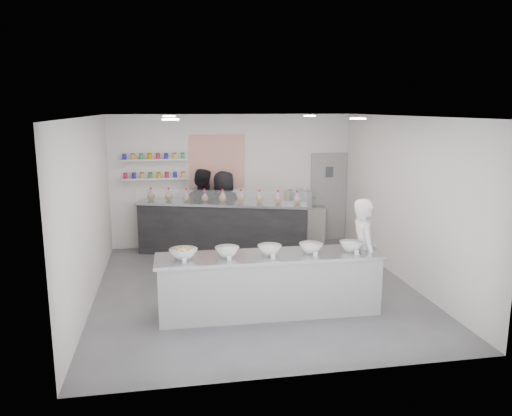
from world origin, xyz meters
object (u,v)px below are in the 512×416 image
(espresso_machine, at_px, (299,199))
(staff_left, at_px, (202,210))
(staff_right, at_px, (224,210))
(espresso_ledge, at_px, (300,225))
(prep_counter, at_px, (269,284))
(woman_prep, at_px, (363,252))
(back_bar, at_px, (223,228))

(espresso_machine, relative_size, staff_left, 0.27)
(espresso_machine, relative_size, staff_right, 0.28)
(espresso_ledge, relative_size, staff_right, 0.66)
(prep_counter, xyz_separation_m, staff_left, (-0.77, 3.71, 0.44))
(espresso_machine, height_order, woman_prep, woman_prep)
(prep_counter, bearing_deg, staff_right, 95.19)
(prep_counter, relative_size, staff_right, 1.95)
(espresso_ledge, bearing_deg, espresso_machine, 180.00)
(woman_prep, relative_size, staff_left, 0.95)
(staff_left, bearing_deg, woman_prep, 145.93)
(espresso_machine, distance_m, woman_prep, 3.79)
(espresso_ledge, height_order, espresso_machine, espresso_machine)
(staff_right, bearing_deg, espresso_ledge, 167.66)
(staff_left, distance_m, staff_right, 0.50)
(prep_counter, bearing_deg, woman_prep, 4.82)
(prep_counter, height_order, espresso_ledge, prep_counter)
(espresso_ledge, bearing_deg, prep_counter, -111.44)
(woman_prep, bearing_deg, back_bar, 33.12)
(prep_counter, bearing_deg, back_bar, 96.81)
(espresso_machine, bearing_deg, staff_right, -174.22)
(staff_left, bearing_deg, prep_counter, 124.82)
(prep_counter, height_order, espresso_machine, espresso_machine)
(prep_counter, height_order, staff_left, staff_left)
(woman_prep, height_order, staff_right, staff_right)
(back_bar, bearing_deg, espresso_machine, 34.28)
(back_bar, relative_size, espresso_ledge, 3.16)
(espresso_ledge, bearing_deg, staff_right, -174.29)
(espresso_machine, bearing_deg, espresso_ledge, 0.00)
(back_bar, distance_m, espresso_ledge, 1.95)
(espresso_ledge, bearing_deg, woman_prep, -89.54)
(woman_prep, bearing_deg, espresso_machine, 3.56)
(prep_counter, distance_m, staff_right, 3.74)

